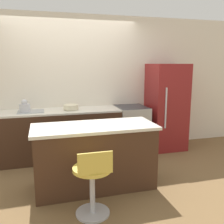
# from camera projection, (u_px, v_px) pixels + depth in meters

# --- Properties ---
(ground_plane) EXTENTS (14.00, 14.00, 0.00)m
(ground_plane) POSITION_uv_depth(u_px,v_px,m) (78.00, 163.00, 4.34)
(ground_plane) COLOR brown
(wall_back) EXTENTS (8.00, 0.06, 2.60)m
(wall_back) POSITION_uv_depth(u_px,v_px,m) (71.00, 85.00, 4.75)
(wall_back) COLOR silver
(wall_back) RESTS_ON ground_plane
(back_counter) EXTENTS (2.30, 0.64, 0.89)m
(back_counter) POSITION_uv_depth(u_px,v_px,m) (56.00, 135.00, 4.49)
(back_counter) COLOR #422819
(back_counter) RESTS_ON ground_plane
(kitchen_island) EXTENTS (1.66, 0.70, 0.88)m
(kitchen_island) POSITION_uv_depth(u_px,v_px,m) (95.00, 156.00, 3.44)
(kitchen_island) COLOR #422819
(kitchen_island) RESTS_ON ground_plane
(oven_range) EXTENTS (0.57, 0.66, 0.89)m
(oven_range) POSITION_uv_depth(u_px,v_px,m) (131.00, 129.00, 4.87)
(oven_range) COLOR #B7B2A8
(oven_range) RESTS_ON ground_plane
(refrigerator) EXTENTS (0.69, 0.68, 1.69)m
(refrigerator) POSITION_uv_depth(u_px,v_px,m) (166.00, 107.00, 4.98)
(refrigerator) COLOR maroon
(refrigerator) RESTS_ON ground_plane
(stool_chair) EXTENTS (0.43, 0.43, 0.81)m
(stool_chair) POSITION_uv_depth(u_px,v_px,m) (93.00, 182.00, 2.77)
(stool_chair) COLOR #B7B7BC
(stool_chair) RESTS_ON ground_plane
(kettle) EXTENTS (0.18, 0.18, 0.22)m
(kettle) POSITION_uv_depth(u_px,v_px,m) (25.00, 107.00, 4.24)
(kettle) COLOR silver
(kettle) RESTS_ON back_counter
(mixing_bowl) EXTENTS (0.26, 0.26, 0.09)m
(mixing_bowl) POSITION_uv_depth(u_px,v_px,m) (71.00, 107.00, 4.46)
(mixing_bowl) COLOR beige
(mixing_bowl) RESTS_ON back_counter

